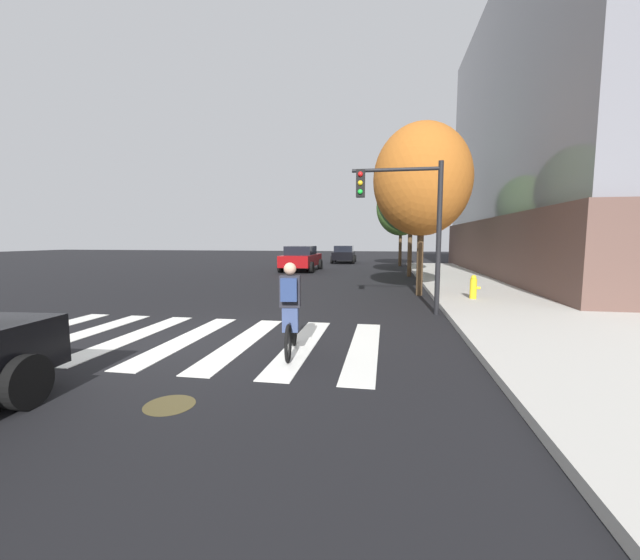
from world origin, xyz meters
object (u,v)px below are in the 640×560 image
object	(u,v)px
street_tree_near	(422,180)
street_tree_mid	(411,193)
sedan_mid	(301,258)
traffic_light_near	(408,211)
sedan_far	(344,254)
manhole_cover	(170,405)
street_tree_far	(401,207)
cyclist	(290,309)
fire_hydrant	(473,287)

from	to	relation	value
street_tree_near	street_tree_mid	bearing A→B (deg)	89.59
sedan_mid	street_tree_near	world-z (taller)	street_tree_near
street_tree_mid	traffic_light_near	bearing A→B (deg)	-93.63
sedan_far	manhole_cover	bearing A→B (deg)	-87.97
street_tree_far	sedan_far	bearing A→B (deg)	144.20
manhole_cover	sedan_far	bearing A→B (deg)	92.03
street_tree_near	street_tree_far	world-z (taller)	street_tree_far
street_tree_far	traffic_light_near	bearing A→B (deg)	-91.37
street_tree_near	manhole_cover	bearing A→B (deg)	-110.61
sedan_far	street_tree_mid	bearing A→B (deg)	-67.18
sedan_mid	street_tree_mid	xyz separation A→B (m)	(6.86, -2.69, 3.79)
sedan_far	cyclist	distance (m)	27.54
sedan_far	street_tree_far	size ratio (longest dim) A/B	0.66
manhole_cover	traffic_light_near	distance (m)	7.99
street_tree_near	street_tree_mid	world-z (taller)	street_tree_mid
cyclist	fire_hydrant	bearing A→B (deg)	55.53
cyclist	traffic_light_near	distance (m)	5.34
fire_hydrant	manhole_cover	bearing A→B (deg)	-121.83
manhole_cover	fire_hydrant	world-z (taller)	fire_hydrant
sedan_far	street_tree_near	distance (m)	20.30
sedan_far	traffic_light_near	world-z (taller)	traffic_light_near
street_tree_near	sedan_mid	bearing A→B (deg)	123.91
manhole_cover	sedan_mid	size ratio (longest dim) A/B	0.13
cyclist	street_tree_near	size ratio (longest dim) A/B	0.27
cyclist	street_tree_far	world-z (taller)	street_tree_far
fire_hydrant	street_tree_far	world-z (taller)	street_tree_far
sedan_mid	sedan_far	distance (m)	9.43
cyclist	street_tree_far	distance (m)	24.45
cyclist	traffic_light_near	size ratio (longest dim) A/B	0.41
sedan_far	street_tree_mid	world-z (taller)	street_tree_mid
sedan_mid	cyclist	world-z (taller)	cyclist
street_tree_mid	sedan_far	bearing A→B (deg)	112.82
sedan_far	fire_hydrant	xyz separation A→B (m)	(6.58, -20.89, -0.25)
cyclist	fire_hydrant	size ratio (longest dim) A/B	2.18
manhole_cover	cyclist	distance (m)	2.66
sedan_mid	cyclist	distance (m)	18.62
cyclist	traffic_light_near	xyz separation A→B (m)	(2.26, 4.39, 2.02)
sedan_mid	street_tree_near	xyz separation A→B (m)	(6.80, -10.12, 3.40)
manhole_cover	sedan_mid	xyz separation A→B (m)	(-2.89, 20.52, 0.84)
street_tree_far	manhole_cover	bearing A→B (deg)	-98.06
cyclist	street_tree_far	xyz separation A→B (m)	(2.73, 24.01, 3.68)
sedan_far	traffic_light_near	bearing A→B (deg)	-79.40
manhole_cover	street_tree_far	world-z (taller)	street_tree_far
street_tree_mid	street_tree_far	world-z (taller)	street_tree_mid
cyclist	fire_hydrant	world-z (taller)	cyclist
traffic_light_near	manhole_cover	bearing A→B (deg)	-115.94
sedan_mid	cyclist	xyz separation A→B (m)	(3.89, -18.21, -0.01)
manhole_cover	sedan_mid	world-z (taller)	sedan_mid
cyclist	street_tree_mid	distance (m)	16.25
traffic_light_near	street_tree_near	bearing A→B (deg)	80.00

